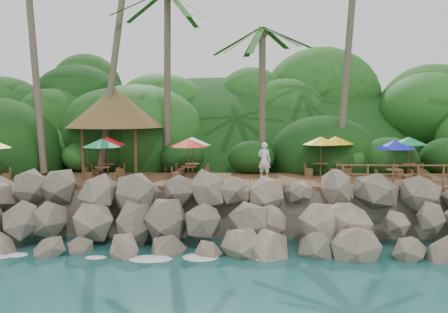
{
  "coord_description": "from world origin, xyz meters",
  "views": [
    {
      "loc": [
        0.83,
        -19.81,
        5.76
      ],
      "look_at": [
        0.0,
        6.0,
        3.4
      ],
      "focal_mm": 42.7,
      "sensor_mm": 36.0,
      "label": 1
    }
  ],
  "objects": [
    {
      "name": "terrace",
      "position": [
        0.0,
        6.0,
        2.2
      ],
      "size": [
        26.0,
        5.0,
        0.2
      ],
      "primitive_type": "cube",
      "color": "brown",
      "rests_on": "land_base"
    },
    {
      "name": "seawall",
      "position": [
        0.0,
        2.0,
        1.15
      ],
      "size": [
        29.0,
        4.0,
        2.3
      ],
      "primitive_type": null,
      "color": "gray",
      "rests_on": "ground"
    },
    {
      "name": "land_base",
      "position": [
        0.0,
        16.0,
        1.05
      ],
      "size": [
        32.0,
        25.2,
        2.1
      ],
      "primitive_type": "cube",
      "color": "gray",
      "rests_on": "ground"
    },
    {
      "name": "jungle_hill",
      "position": [
        0.0,
        23.5,
        0.0
      ],
      "size": [
        44.8,
        28.0,
        15.4
      ],
      "primitive_type": "ellipsoid",
      "color": "#143811",
      "rests_on": "ground"
    },
    {
      "name": "jungle_foliage",
      "position": [
        0.0,
        15.0,
        0.0
      ],
      "size": [
        44.0,
        16.0,
        12.0
      ],
      "primitive_type": null,
      "color": "#143811",
      "rests_on": "ground"
    },
    {
      "name": "waiter",
      "position": [
        1.97,
        6.11,
        3.2
      ],
      "size": [
        0.77,
        0.66,
        1.8
      ],
      "primitive_type": "imported",
      "rotation": [
        0.0,
        0.0,
        2.73
      ],
      "color": "white",
      "rests_on": "terrace"
    },
    {
      "name": "ground",
      "position": [
        0.0,
        0.0,
        0.0
      ],
      "size": [
        140.0,
        140.0,
        0.0
      ],
      "primitive_type": "plane",
      "color": "#19514F",
      "rests_on": "ground"
    },
    {
      "name": "railing",
      "position": [
        8.62,
        3.65,
        2.91
      ],
      "size": [
        7.2,
        0.1,
        1.0
      ],
      "color": "brown",
      "rests_on": "terrace"
    },
    {
      "name": "dining_clusters",
      "position": [
        0.15,
        5.86,
        3.97
      ],
      "size": [
        25.11,
        5.06,
        2.01
      ],
      "color": "brown",
      "rests_on": "terrace"
    },
    {
      "name": "palapa",
      "position": [
        -6.11,
        9.25,
        5.79
      ],
      "size": [
        5.43,
        5.43,
        4.6
      ],
      "color": "brown",
      "rests_on": "ground"
    },
    {
      "name": "foam_line",
      "position": [
        0.0,
        0.3,
        0.03
      ],
      "size": [
        25.2,
        0.8,
        0.06
      ],
      "color": "white",
      "rests_on": "ground"
    }
  ]
}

